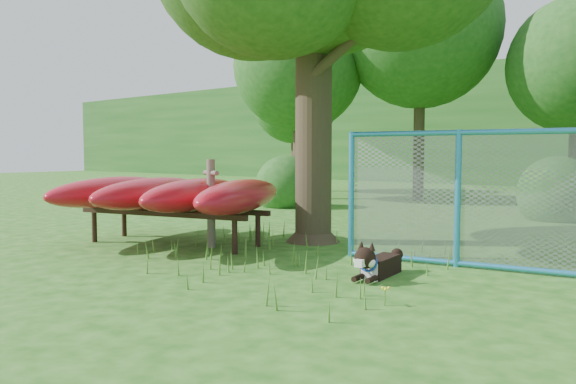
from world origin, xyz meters
The scene contains 11 objects.
ground centered at (0.00, 0.00, 0.00)m, with size 80.00×80.00×0.00m, color #1C5410.
wooden_post centered at (-1.45, 1.21, 0.78)m, with size 0.40×0.17×1.47m.
kayak_rack centered at (-2.19, 1.03, 0.87)m, with size 4.46×3.99×1.14m.
husky_dog centered at (1.83, 0.95, 0.18)m, with size 0.35×1.14×0.51m.
fence_section centered at (2.35, 2.25, 0.95)m, with size 3.20×0.63×3.15m.
wildflower_clump centered at (2.56, -0.12, 0.16)m, with size 0.09×0.08×0.20m.
bg_tree_a centered at (-6.50, 10.00, 4.48)m, with size 4.40×4.40×6.70m.
bg_tree_b centered at (-3.00, 12.00, 5.61)m, with size 5.20×5.20×8.22m.
bg_tree_f centered at (-9.00, 13.00, 3.73)m, with size 3.60×3.60×5.55m.
shrub_left centered at (-5.00, 7.50, 0.00)m, with size 1.80×1.80×1.80m, color #1D501A.
shrub_mid centered at (2.00, 9.00, 0.00)m, with size 1.80×1.80×1.80m, color #1D501A.
Camera 1 is at (5.37, -5.16, 1.57)m, focal length 35.00 mm.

